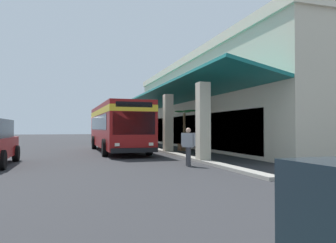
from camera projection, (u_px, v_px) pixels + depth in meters
name	position (u px, v px, depth m)	size (l,w,h in m)	color
ground	(186.00, 146.00, 28.72)	(120.00, 120.00, 0.00)	#2D2D30
curb_strip	(147.00, 147.00, 25.64)	(33.74, 0.50, 0.12)	#9E998E
plaza_building	(251.00, 105.00, 28.54)	(28.42, 16.81, 7.41)	beige
transit_bus	(117.00, 124.00, 21.70)	(11.26, 2.99, 3.34)	maroon
pedestrian	(188.00, 145.00, 13.23)	(0.52, 0.50, 1.60)	#38383D
potted_palm	(184.00, 138.00, 22.16)	(1.80, 1.59, 2.90)	brown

